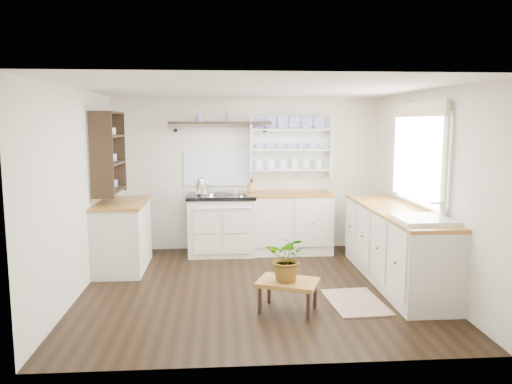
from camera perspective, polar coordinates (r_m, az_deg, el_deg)
floor at (r=5.97m, az=0.03°, el=-10.85°), size 4.00×3.80×0.01m
wall_back at (r=7.59m, az=-1.03°, el=2.09°), size 4.00×0.02×2.30m
wall_right at (r=6.18m, az=18.86°, el=0.33°), size 0.02×3.80×2.30m
wall_left at (r=5.90m, az=-19.72°, el=-0.05°), size 0.02×3.80×2.30m
ceiling at (r=5.66m, az=0.03°, el=11.76°), size 4.00×3.80×0.01m
window at (r=6.26m, az=18.06°, el=4.27°), size 0.08×1.55×1.22m
aga_cooker at (r=7.35m, az=-4.00°, el=-3.63°), size 0.99×0.69×0.91m
back_cabinets at (r=7.45m, az=3.73°, el=-3.40°), size 1.27×0.63×0.90m
right_cabinets at (r=6.29m, az=15.69°, el=-5.82°), size 0.62×2.43×0.90m
belfast_sink at (r=5.53m, az=18.46°, el=-4.19°), size 0.55×0.60×0.45m
left_cabinets at (r=6.82m, az=-15.00°, el=-4.72°), size 0.62×1.13×0.90m
plate_rack at (r=7.58m, az=3.90°, el=5.14°), size 1.20×0.22×0.90m
high_shelf at (r=7.41m, az=-4.11°, el=7.81°), size 1.50×0.29×0.16m
left_shelving at (r=6.70m, az=-16.51°, el=4.42°), size 0.28×0.80×1.05m
kettle at (r=7.14m, az=-6.29°, el=0.77°), size 0.17×0.17×0.21m
utensil_crock at (r=7.39m, az=-0.58°, el=0.57°), size 0.11×0.11×0.13m
center_table at (r=5.19m, az=3.66°, el=-10.53°), size 0.72×0.62×0.33m
potted_plant at (r=5.11m, az=3.69°, el=-7.54°), size 0.54×0.51×0.47m
floor_rug at (r=5.60m, az=11.29°, el=-12.23°), size 0.60×0.88×0.02m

